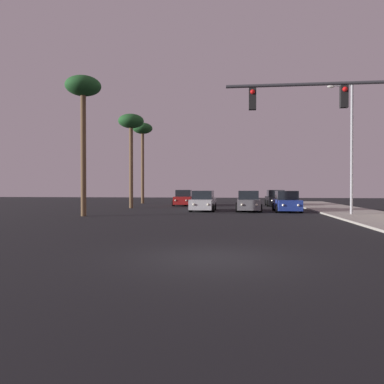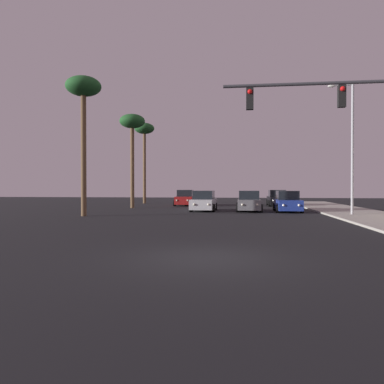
# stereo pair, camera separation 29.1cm
# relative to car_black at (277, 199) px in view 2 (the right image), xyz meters

# --- Properties ---
(ground_plane) EXTENTS (120.00, 120.00, 0.00)m
(ground_plane) POSITION_rel_car_black_xyz_m (-4.90, -29.71, -0.76)
(ground_plane) COLOR black
(car_black) EXTENTS (2.04, 4.33, 1.68)m
(car_black) POSITION_rel_car_black_xyz_m (0.00, 0.00, 0.00)
(car_black) COLOR black
(car_black) RESTS_ON ground
(car_silver) EXTENTS (2.04, 4.34, 1.68)m
(car_silver) POSITION_rel_car_black_xyz_m (-6.89, -9.15, 0.00)
(car_silver) COLOR #B7B7BC
(car_silver) RESTS_ON ground
(car_red) EXTENTS (2.04, 4.34, 1.68)m
(car_red) POSITION_rel_car_black_xyz_m (-9.71, -0.42, 0.00)
(car_red) COLOR maroon
(car_red) RESTS_ON ground
(car_blue) EXTENTS (2.04, 4.32, 1.68)m
(car_blue) POSITION_rel_car_black_xyz_m (-0.13, -9.45, 0.00)
(car_blue) COLOR navy
(car_blue) RESTS_ON ground
(car_grey) EXTENTS (2.04, 4.32, 1.68)m
(car_grey) POSITION_rel_car_black_xyz_m (-3.17, -9.12, 0.00)
(car_grey) COLOR slate
(car_grey) RESTS_ON ground
(traffic_light_mast) EXTENTS (7.49, 0.36, 6.50)m
(traffic_light_mast) POSITION_rel_car_black_xyz_m (0.59, -24.19, 3.97)
(traffic_light_mast) COLOR #38383D
(traffic_light_mast) RESTS_ON sidewalk_right
(street_lamp) EXTENTS (1.74, 0.24, 9.00)m
(street_lamp) POSITION_rel_car_black_xyz_m (3.58, -13.31, 4.36)
(street_lamp) COLOR #99999E
(street_lamp) RESTS_ON sidewalk_right
(palm_tree_near) EXTENTS (2.40, 2.40, 9.50)m
(palm_tree_near) POSITION_rel_car_black_xyz_m (-14.49, -15.71, 7.50)
(palm_tree_near) COLOR brown
(palm_tree_near) RESTS_ON ground
(palm_tree_far) EXTENTS (2.40, 2.40, 9.77)m
(palm_tree_far) POSITION_rel_car_black_xyz_m (-15.38, 4.29, 7.73)
(palm_tree_far) COLOR brown
(palm_tree_far) RESTS_ON ground
(palm_tree_mid) EXTENTS (2.40, 2.40, 8.86)m
(palm_tree_mid) POSITION_rel_car_black_xyz_m (-13.99, -5.71, 6.94)
(palm_tree_mid) COLOR brown
(palm_tree_mid) RESTS_ON ground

